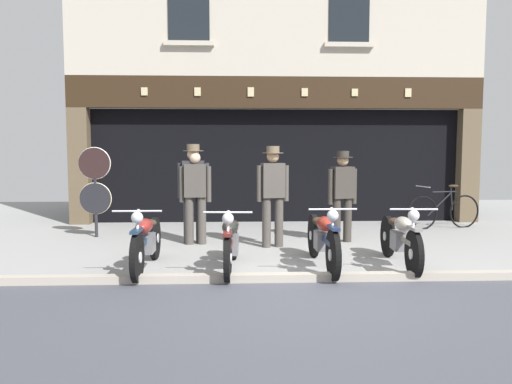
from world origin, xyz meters
name	(u,v)px	position (x,y,z in m)	size (l,w,h in m)	color
ground	(325,311)	(0.00, -0.98, -0.04)	(21.33, 22.00, 0.18)	gray
shop_facade	(271,149)	(0.00, 7.01, 1.70)	(9.63, 4.42, 6.25)	black
motorcycle_left	(146,240)	(-2.18, 0.76, 0.42)	(0.62, 2.00, 0.92)	black
motorcycle_center_left	(231,241)	(-1.01, 0.72, 0.41)	(0.62, 1.94, 0.90)	black
motorcycle_center	(323,238)	(0.28, 0.79, 0.43)	(0.62, 2.11, 0.93)	black
motorcycle_center_right	(400,237)	(1.40, 0.81, 0.42)	(0.62, 1.97, 0.92)	black
salesman_left	(195,194)	(-1.66, 2.62, 0.90)	(0.56, 0.25, 1.63)	#47423D
shopkeeper_center	(273,191)	(-0.31, 2.31, 0.97)	(0.55, 0.36, 1.73)	#47423D
salesman_right	(342,192)	(0.98, 2.71, 0.92)	(0.55, 0.35, 1.65)	#38332D
assistant_far_right	(194,188)	(-1.69, 2.70, 0.99)	(0.56, 0.36, 1.77)	#2D2D33
tyre_sign_pole	(95,182)	(-3.62, 3.40, 1.06)	(0.62, 0.06, 1.72)	#232328
advert_board_near	(332,153)	(1.32, 5.40, 1.60)	(0.68, 0.03, 1.07)	silver
advert_board_far	(374,151)	(2.32, 5.40, 1.65)	(0.68, 0.03, 1.07)	silver
leaning_bicycle	(444,211)	(3.48, 4.17, 0.38)	(1.72, 0.56, 0.95)	black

